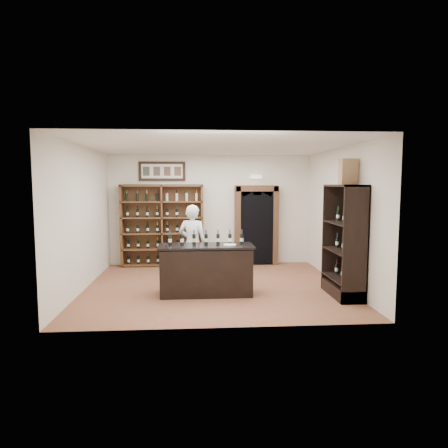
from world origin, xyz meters
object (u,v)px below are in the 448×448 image
at_px(side_cabinet, 345,258).
at_px(shopkeeper, 193,244).
at_px(wine_shelf, 163,225).
at_px(tasting_counter, 206,270).
at_px(wine_crate, 348,172).
at_px(counter_bottle_0, 170,240).

relative_size(side_cabinet, shopkeeper, 1.25).
bearing_deg(wine_shelf, shopkeeper, -66.97).
height_order(tasting_counter, side_cabinet, side_cabinet).
xyz_separation_m(wine_shelf, wine_crate, (3.83, -3.25, 1.35)).
distance_m(wine_shelf, shopkeeper, 2.11).
relative_size(side_cabinet, wine_crate, 4.43).
bearing_deg(tasting_counter, counter_bottle_0, 173.91).
height_order(wine_shelf, tasting_counter, wine_shelf).
bearing_deg(shopkeeper, wine_crate, 174.32).
bearing_deg(wine_shelf, wine_crate, -40.33).
xyz_separation_m(counter_bottle_0, shopkeeper, (0.44, 0.92, -0.23)).
height_order(tasting_counter, wine_crate, wine_crate).
bearing_deg(counter_bottle_0, shopkeeper, 64.49).
distance_m(side_cabinet, wine_crate, 1.69).
distance_m(tasting_counter, counter_bottle_0, 0.95).
distance_m(tasting_counter, wine_crate, 3.37).
relative_size(wine_shelf, tasting_counter, 1.17).
xyz_separation_m(wine_shelf, tasting_counter, (1.10, -2.93, -0.61)).
bearing_deg(wine_crate, shopkeeper, 144.65).
xyz_separation_m(tasting_counter, side_cabinet, (2.72, -0.30, 0.26)).
bearing_deg(wine_shelf, tasting_counter, -69.44).
xyz_separation_m(tasting_counter, wine_crate, (2.73, -0.32, 1.95)).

